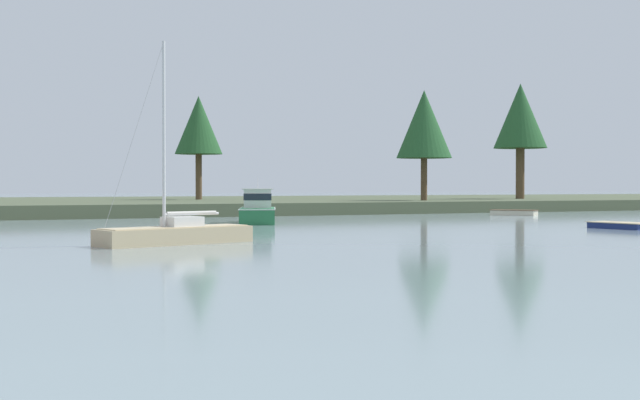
{
  "coord_description": "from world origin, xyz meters",
  "views": [
    {
      "loc": [
        -9.34,
        -4.31,
        2.42
      ],
      "look_at": [
        3.78,
        25.09,
        1.87
      ],
      "focal_mm": 47.01,
      "sensor_mm": 36.0,
      "label": 1
    }
  ],
  "objects_px": {
    "cruiser_green": "(258,215)",
    "dinghy_cream": "(514,213)",
    "dinghy_navy": "(620,226)",
    "sailboat_sand": "(176,239)"
  },
  "relations": [
    {
      "from": "dinghy_navy",
      "to": "dinghy_cream",
      "type": "bearing_deg",
      "value": 68.94
    },
    {
      "from": "dinghy_cream",
      "to": "dinghy_navy",
      "type": "relative_size",
      "value": 1.06
    },
    {
      "from": "dinghy_cream",
      "to": "dinghy_navy",
      "type": "bearing_deg",
      "value": -111.06
    },
    {
      "from": "cruiser_green",
      "to": "sailboat_sand",
      "type": "bearing_deg",
      "value": -119.5
    },
    {
      "from": "sailboat_sand",
      "to": "dinghy_cream",
      "type": "bearing_deg",
      "value": 32.9
    },
    {
      "from": "cruiser_green",
      "to": "sailboat_sand",
      "type": "xyz_separation_m",
      "value": [
        -9.94,
        -17.57,
        -0.3
      ]
    },
    {
      "from": "cruiser_green",
      "to": "dinghy_cream",
      "type": "height_order",
      "value": "cruiser_green"
    },
    {
      "from": "cruiser_green",
      "to": "sailboat_sand",
      "type": "relative_size",
      "value": 0.83
    },
    {
      "from": "cruiser_green",
      "to": "dinghy_cream",
      "type": "xyz_separation_m",
      "value": [
        23.66,
        4.17,
        -0.35
      ]
    },
    {
      "from": "cruiser_green",
      "to": "dinghy_navy",
      "type": "bearing_deg",
      "value": -44.1
    }
  ]
}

